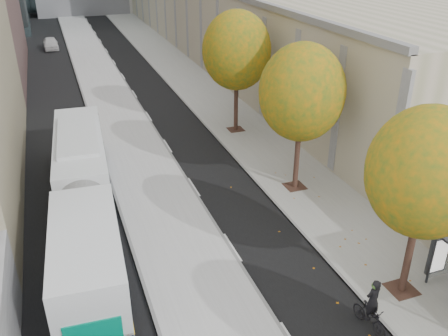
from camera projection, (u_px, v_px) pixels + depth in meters
name	position (u px, v px, depth m)	size (l,w,h in m)	color
bus_platform	(122.00, 123.00, 34.89)	(4.25, 150.00, 0.15)	#A6A6A6
sidewalk	(223.00, 111.00, 37.37)	(4.75, 150.00, 0.08)	gray
building_tan	(229.00, 4.00, 63.46)	(18.00, 92.00, 8.00)	gray
tree_c	(426.00, 173.00, 16.40)	(4.20, 4.20, 7.28)	black
tree_d	(302.00, 93.00, 23.86)	(4.40, 4.40, 7.60)	black
tree_e	(237.00, 51.00, 31.32)	(4.60, 4.60, 7.92)	black
bus_far	(83.00, 193.00, 22.53)	(3.60, 17.65, 2.92)	silver
cyclist	(371.00, 311.00, 16.66)	(0.68, 1.70, 2.12)	black
distant_car	(51.00, 43.00, 56.94)	(1.65, 4.09, 1.39)	silver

